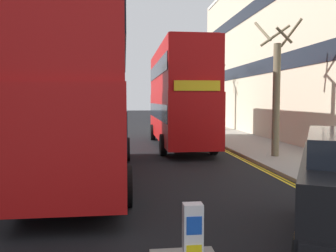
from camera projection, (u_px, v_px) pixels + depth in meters
The scene contains 11 objects.
sidewalk_right at pixel (274, 152), 17.90m from camera, with size 4.00×80.00×0.14m, color gray.
sidewalk_left at pixel (4, 157), 16.34m from camera, with size 4.00×80.00×0.14m, color gray.
kerb_line_outer at pixel (248, 161), 15.67m from camera, with size 0.10×56.00×0.01m, color yellow.
kerb_line_inner at pixel (244, 161), 15.65m from camera, with size 0.10×56.00×0.01m, color yellow.
keep_left_bollard at pixel (193, 245), 5.12m from camera, with size 0.36×0.28×1.11m.
double_decker_bus_away at pixel (88, 90), 11.98m from camera, with size 2.84×10.82×5.64m.
double_decker_bus_oncoming at pixel (179, 94), 20.52m from camera, with size 2.82×10.82×5.64m.
street_tree_near at pixel (276, 91), 16.04m from camera, with size 1.75×1.69×6.11m.
street_tree_mid at pixel (216, 99), 30.44m from camera, with size 1.59×1.56×5.79m.
street_tree_far at pixel (179, 100), 40.59m from camera, with size 2.02×2.16×5.44m.
townhouse_terrace_right at pixel (311, 50), 27.81m from camera, with size 10.08×28.00×13.09m.
Camera 1 is at (-0.95, -0.98, 2.69)m, focal length 38.13 mm.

